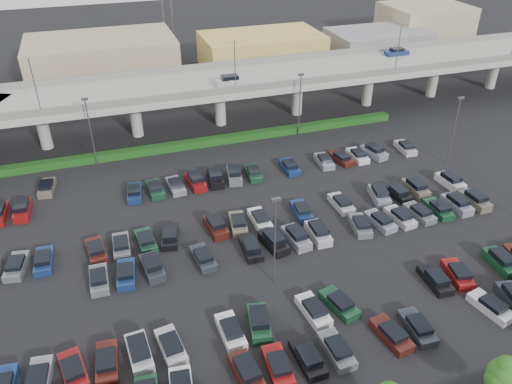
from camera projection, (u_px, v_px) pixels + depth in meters
ground at (250, 237)px, 58.39m from camera, size 280.00×280.00×0.00m
overpass at (188, 89)px, 80.35m from camera, size 150.00×13.00×15.80m
hedge at (201, 143)px, 78.19m from camera, size 66.00×1.60×1.10m
parked_cars at (261, 254)px, 54.83m from camera, size 62.91×41.64×1.67m
light_poles at (209, 189)px, 55.58m from camera, size 66.90×48.38×10.30m
distant_buildings at (218, 51)px, 109.41m from camera, size 138.00×24.00×9.00m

